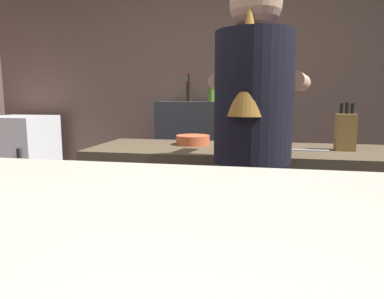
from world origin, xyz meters
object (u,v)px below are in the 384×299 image
Objects in this scene: bartender at (252,147)px; mixing_bowl at (193,140)px; mini_fridge at (23,166)px; bottle_vinegar at (189,90)px; knife_block at (345,132)px; chefs_knife at (306,150)px; bottle_soy at (211,94)px.

mixing_bowl is at bearing 45.98° from bartender.
bottle_vinegar is (1.66, 0.25, 0.76)m from mini_fridge.
bartender is 6.48× the size of knife_block.
knife_block is at bearing -20.34° from mini_fridge.
bottle_vinegar is (-0.93, 1.36, 0.35)m from chefs_knife.
bartender is 0.50m from chefs_knife.
mini_fridge is 3.03m from knife_block.
bartender reaches higher than bottle_vinegar.
bottle_vinegar is at bearing 31.82° from bartender.
bartender is at bearing -55.75° from mixing_bowl.
bartender reaches higher than knife_block.
mixing_bowl is at bearing -26.41° from mini_fridge.
mini_fridge reaches higher than chefs_knife.
knife_block is 0.87m from mixing_bowl.
bottle_soy is at bearing 3.00° from mini_fridge.
bottle_vinegar reaches higher than mini_fridge.
knife_block is at bearing -48.69° from bottle_vinegar.
chefs_knife is 1.68m from bottle_vinegar.
chefs_knife is 1.42m from bottle_soy.
mini_fridge is 5.42× the size of bottle_soy.
bottle_soy is at bearing 26.03° from bartender.
mini_fridge is 2.80m from bartender.
bartender is (2.31, -1.51, 0.48)m from mini_fridge.
bottle_soy reaches higher than chefs_knife.
bottle_soy is (-0.69, 1.20, 0.31)m from chefs_knife.
mixing_bowl is (-0.37, 0.55, -0.04)m from bartender.
mixing_bowl is at bearing 174.99° from knife_block.
knife_block is 1.40× the size of bottle_soy.
mini_fridge is at bearing -171.29° from bottle_vinegar.
bottle_soy reaches higher than knife_block.
knife_block is 1.09× the size of chefs_knife.
bartender is 0.68m from knife_block.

